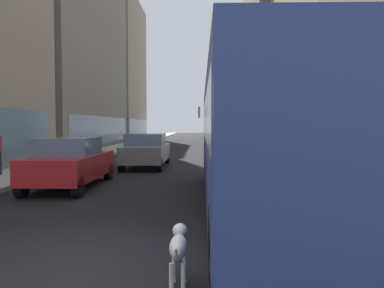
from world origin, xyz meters
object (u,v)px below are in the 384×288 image
object	(u,v)px
car_red_coupe	(70,162)
car_grey_wagon	(146,150)
transit_bus	(259,135)
car_white_van	(214,136)
dalmatian_dog	(179,246)

from	to	relation	value
car_red_coupe	car_grey_wagon	xyz separation A→B (m)	(1.60, 5.97, 0.00)
transit_bus	car_grey_wagon	bearing A→B (deg)	113.80
car_white_van	transit_bus	bearing A→B (deg)	-90.00
car_red_coupe	dalmatian_dog	distance (m)	8.45
transit_bus	car_grey_wagon	size ratio (longest dim) A/B	2.52
car_red_coupe	car_white_van	xyz separation A→B (m)	(5.60, 29.11, -0.00)
car_white_van	dalmatian_dog	xyz separation A→B (m)	(-1.66, -36.58, -0.31)
transit_bus	car_red_coupe	bearing A→B (deg)	151.03
car_red_coupe	car_grey_wagon	world-z (taller)	same
car_white_van	car_red_coupe	bearing A→B (deg)	-100.89
car_white_van	dalmatian_dog	world-z (taller)	car_white_van
car_white_van	dalmatian_dog	distance (m)	36.61
car_red_coupe	car_white_van	world-z (taller)	same
transit_bus	dalmatian_dog	world-z (taller)	transit_bus
dalmatian_dog	car_white_van	bearing A→B (deg)	87.41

